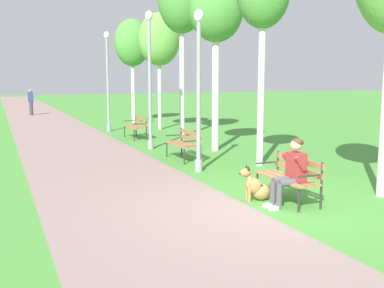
{
  "coord_description": "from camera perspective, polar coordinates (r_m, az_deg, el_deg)",
  "views": [
    {
      "loc": [
        -4.44,
        -6.69,
        2.33
      ],
      "look_at": [
        -0.54,
        2.36,
        0.9
      ],
      "focal_mm": 42.69,
      "sensor_mm": 36.0,
      "label": 1
    }
  ],
  "objects": [
    {
      "name": "park_bench_mid",
      "position": [
        13.07,
        -0.91,
        0.26
      ],
      "size": [
        0.55,
        1.5,
        0.85
      ],
      "color": "olive",
      "rests_on": "ground"
    },
    {
      "name": "pedestrian_distant",
      "position": [
        30.05,
        -19.48,
        4.94
      ],
      "size": [
        0.32,
        0.22,
        1.65
      ],
      "color": "#383842",
      "rests_on": "ground"
    },
    {
      "name": "paved_path",
      "position": [
        30.87,
        -18.93,
        3.52
      ],
      "size": [
        3.53,
        60.0,
        0.04
      ],
      "primitive_type": "cube",
      "color": "gray",
      "rests_on": "ground"
    },
    {
      "name": "park_bench_far",
      "position": [
        17.83,
        -6.95,
        2.34
      ],
      "size": [
        0.55,
        1.5,
        0.85
      ],
      "color": "olive",
      "rests_on": "ground"
    },
    {
      "name": "ground_plane",
      "position": [
        8.36,
        9.94,
        -8.06
      ],
      "size": [
        120.0,
        120.0,
        0.0
      ],
      "primitive_type": "plane",
      "color": "#478E38"
    },
    {
      "name": "park_bench_near",
      "position": [
        8.88,
        12.17,
        -3.75
      ],
      "size": [
        0.55,
        1.5,
        0.85
      ],
      "color": "olive",
      "rests_on": "ground"
    },
    {
      "name": "lamp_post_far",
      "position": [
        20.31,
        -10.49,
        7.82
      ],
      "size": [
        0.24,
        0.24,
        4.3
      ],
      "color": "gray",
      "rests_on": "ground"
    },
    {
      "name": "birch_tree_third",
      "position": [
        14.74,
        3.02,
        16.17
      ],
      "size": [
        1.75,
        1.53,
        5.46
      ],
      "color": "silver",
      "rests_on": "ground"
    },
    {
      "name": "birch_tree_sixth",
      "position": [
        24.24,
        -7.47,
        12.36
      ],
      "size": [
        1.84,
        1.58,
        5.35
      ],
      "color": "silver",
      "rests_on": "ground"
    },
    {
      "name": "lamp_post_near",
      "position": [
        11.26,
        0.84,
        6.85
      ],
      "size": [
        0.24,
        0.24,
        3.96
      ],
      "color": "gray",
      "rests_on": "ground"
    },
    {
      "name": "birch_tree_fifth",
      "position": [
        20.81,
        -4.14,
        12.85
      ],
      "size": [
        1.88,
        1.65,
        5.2
      ],
      "color": "silver",
      "rests_on": "ground"
    },
    {
      "name": "dog_shepherd",
      "position": [
        8.84,
        8.06,
        -5.38
      ],
      "size": [
        0.83,
        0.31,
        0.71
      ],
      "color": "#B27F47",
      "rests_on": "ground"
    },
    {
      "name": "lamp_post_mid",
      "position": [
        14.98,
        -5.31,
        8.1
      ],
      "size": [
        0.24,
        0.24,
        4.45
      ],
      "color": "gray",
      "rests_on": "ground"
    },
    {
      "name": "person_seated_on_near_bench",
      "position": [
        8.48,
        12.28,
        -3.16
      ],
      "size": [
        0.74,
        0.49,
        1.25
      ],
      "color": "#4C4C51",
      "rests_on": "ground"
    }
  ]
}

